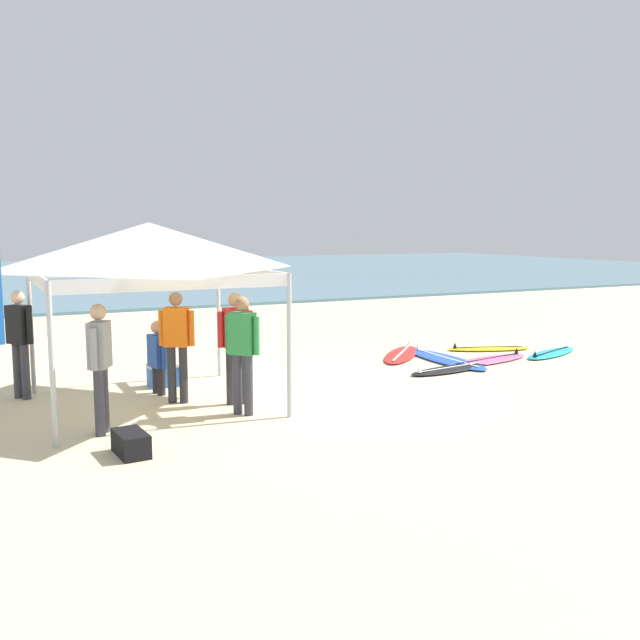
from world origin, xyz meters
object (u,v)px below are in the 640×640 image
object	(u,v)px
surfboard_black	(449,369)
person_green	(242,347)
gear_bag_near_tent	(131,443)
canopy_tent	(149,247)
surfboard_yellow	(488,349)
person_black	(20,337)
surfboard_blue	(445,359)
person_grey	(100,359)
surfboard_red	(401,354)
person_blue	(158,354)
surfboard_pink	(488,360)
surfboard_cyan	(551,353)
person_red	(236,340)
person_orange	(177,339)
cooler_box	(163,375)

from	to	relation	value
surfboard_black	person_green	world-z (taller)	person_green
gear_bag_near_tent	canopy_tent	bearing A→B (deg)	70.66
surfboard_yellow	person_black	world-z (taller)	person_black
surfboard_blue	person_grey	xyz separation A→B (m)	(-7.08, -2.18, 0.95)
surfboard_red	surfboard_blue	size ratio (longest dim) A/B	0.78
surfboard_red	person_green	distance (m)	5.53
surfboard_blue	person_blue	world-z (taller)	person_blue
surfboard_pink	surfboard_cyan	world-z (taller)	same
person_red	surfboard_blue	bearing A→B (deg)	16.39
surfboard_red	surfboard_blue	world-z (taller)	same
surfboard_blue	person_blue	size ratio (longest dim) A/B	2.14
person_green	person_red	world-z (taller)	same
person_grey	person_orange	world-z (taller)	same
surfboard_black	surfboard_blue	world-z (taller)	same
person_grey	person_red	xyz separation A→B (m)	(2.10, 0.72, 0.00)
person_grey	person_green	size ratio (longest dim) A/B	1.00
surfboard_red	person_black	size ratio (longest dim) A/B	1.18
person_grey	surfboard_black	bearing A→B (deg)	11.29
person_grey	person_blue	size ratio (longest dim) A/B	1.43
surfboard_cyan	person_black	world-z (taller)	person_black
person_green	person_orange	size ratio (longest dim) A/B	1.00
surfboard_pink	surfboard_cyan	xyz separation A→B (m)	(1.72, 0.04, 0.00)
person_black	gear_bag_near_tent	distance (m)	3.80
person_blue	gear_bag_near_tent	bearing A→B (deg)	-109.59
surfboard_cyan	surfboard_blue	size ratio (longest dim) A/B	0.77
person_grey	person_red	world-z (taller)	same
gear_bag_near_tent	person_blue	bearing A→B (deg)	70.41
person_green	cooler_box	size ratio (longest dim) A/B	3.42
surfboard_pink	cooler_box	world-z (taller)	cooler_box
surfboard_cyan	person_blue	distance (m)	8.33
person_green	person_orange	bearing A→B (deg)	120.86
surfboard_cyan	person_grey	distance (m)	9.71
person_green	surfboard_blue	bearing A→B (deg)	22.31
person_blue	surfboard_yellow	bearing A→B (deg)	6.88
person_grey	person_black	bearing A→B (deg)	107.59
person_orange	person_green	bearing A→B (deg)	-59.14
surfboard_pink	person_green	xyz separation A→B (m)	(-5.81, -1.62, 0.95)
surfboard_black	person_green	distance (m)	4.80
person_red	person_orange	size ratio (longest dim) A/B	1.00
surfboard_cyan	person_orange	xyz separation A→B (m)	(-8.18, -0.55, 0.95)
person_green	person_orange	distance (m)	1.28
person_green	person_red	bearing A→B (deg)	79.10
surfboard_blue	person_grey	distance (m)	7.47
surfboard_black	surfboard_blue	size ratio (longest dim) A/B	0.76
gear_bag_near_tent	person_green	bearing A→B (deg)	31.78
surfboard_yellow	person_green	xyz separation A→B (m)	(-6.68, -2.69, 0.95)
person_black	person_blue	xyz separation A→B (m)	(2.00, -0.65, -0.33)
cooler_box	person_green	bearing A→B (deg)	-75.81
surfboard_pink	person_blue	world-z (taller)	person_blue
surfboard_yellow	surfboard_black	world-z (taller)	same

